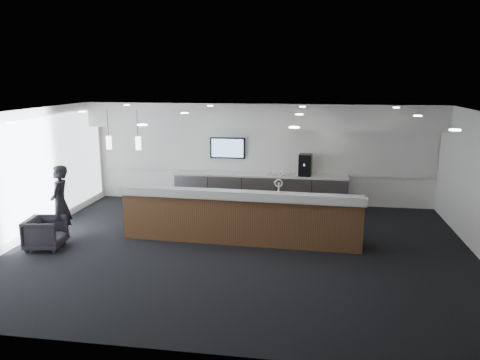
% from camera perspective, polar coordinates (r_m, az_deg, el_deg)
% --- Properties ---
extents(ground, '(10.00, 10.00, 0.00)m').
position_cam_1_polar(ground, '(10.40, 0.10, -8.44)').
color(ground, black).
rests_on(ground, ground).
extents(ceiling, '(10.00, 8.00, 0.02)m').
position_cam_1_polar(ceiling, '(9.74, 0.11, 8.27)').
color(ceiling, black).
rests_on(ceiling, back_wall).
extents(back_wall, '(10.00, 0.02, 3.00)m').
position_cam_1_polar(back_wall, '(13.86, 2.63, 3.28)').
color(back_wall, white).
rests_on(back_wall, ground).
extents(left_wall, '(0.02, 8.00, 3.00)m').
position_cam_1_polar(left_wall, '(11.80, -24.67, 0.50)').
color(left_wall, white).
rests_on(left_wall, ground).
extents(soffit_bulkhead, '(10.00, 0.90, 0.70)m').
position_cam_1_polar(soffit_bulkhead, '(13.28, 2.46, 7.87)').
color(soffit_bulkhead, white).
rests_on(soffit_bulkhead, back_wall).
extents(alcove_panel, '(9.80, 0.06, 1.40)m').
position_cam_1_polar(alcove_panel, '(13.82, 2.62, 3.67)').
color(alcove_panel, white).
rests_on(alcove_panel, back_wall).
extents(window_blinds_wall, '(0.04, 7.36, 2.55)m').
position_cam_1_polar(window_blinds_wall, '(11.77, -24.50, 0.50)').
color(window_blinds_wall, silver).
rests_on(window_blinds_wall, left_wall).
extents(back_credenza, '(5.06, 0.66, 0.95)m').
position_cam_1_polar(back_credenza, '(13.71, 2.42, -1.18)').
color(back_credenza, gray).
rests_on(back_credenza, ground).
extents(wall_tv, '(1.05, 0.08, 0.62)m').
position_cam_1_polar(wall_tv, '(13.89, -1.52, 3.93)').
color(wall_tv, black).
rests_on(wall_tv, back_wall).
extents(pendant_left, '(0.12, 0.12, 0.30)m').
position_cam_1_polar(pendant_left, '(11.20, -11.53, 4.71)').
color(pendant_left, '#FFF2C6').
rests_on(pendant_left, ceiling).
extents(pendant_right, '(0.12, 0.12, 0.30)m').
position_cam_1_polar(pendant_right, '(11.46, -14.82, 4.72)').
color(pendant_right, '#FFF2C6').
rests_on(pendant_right, ceiling).
extents(ceiling_can_lights, '(7.00, 5.00, 0.02)m').
position_cam_1_polar(ceiling_can_lights, '(9.75, 0.11, 8.09)').
color(ceiling_can_lights, white).
rests_on(ceiling_can_lights, ceiling).
extents(service_counter, '(5.54, 1.09, 1.49)m').
position_cam_1_polar(service_counter, '(10.76, 0.10, -4.49)').
color(service_counter, '#512F1B').
rests_on(service_counter, ground).
extents(coffee_machine, '(0.39, 0.49, 0.62)m').
position_cam_1_polar(coffee_machine, '(13.45, 7.97, 1.83)').
color(coffee_machine, black).
rests_on(coffee_machine, back_credenza).
extents(info_sign_left, '(0.15, 0.05, 0.20)m').
position_cam_1_polar(info_sign_left, '(13.42, 5.33, 0.97)').
color(info_sign_left, white).
rests_on(info_sign_left, back_credenza).
extents(info_sign_right, '(0.19, 0.06, 0.25)m').
position_cam_1_polar(info_sign_right, '(13.38, 7.42, 1.00)').
color(info_sign_right, white).
rests_on(info_sign_right, back_credenza).
extents(armchair, '(0.88, 0.86, 0.70)m').
position_cam_1_polar(armchair, '(11.20, -22.65, -6.00)').
color(armchair, black).
rests_on(armchair, ground).
extents(lounge_guest, '(0.55, 0.72, 1.77)m').
position_cam_1_polar(lounge_guest, '(11.47, -21.06, -2.67)').
color(lounge_guest, black).
rests_on(lounge_guest, ground).
extents(cup_0, '(0.09, 0.09, 0.09)m').
position_cam_1_polar(cup_0, '(13.46, 7.68, 0.70)').
color(cup_0, white).
rests_on(cup_0, back_credenza).
extents(cup_1, '(0.13, 0.13, 0.09)m').
position_cam_1_polar(cup_1, '(13.47, 7.08, 0.72)').
color(cup_1, white).
rests_on(cup_1, back_credenza).
extents(cup_2, '(0.11, 0.11, 0.09)m').
position_cam_1_polar(cup_2, '(13.47, 6.49, 0.74)').
color(cup_2, white).
rests_on(cup_2, back_credenza).
extents(cup_3, '(0.12, 0.12, 0.09)m').
position_cam_1_polar(cup_3, '(13.48, 5.90, 0.76)').
color(cup_3, white).
rests_on(cup_3, back_credenza).
extents(cup_4, '(0.12, 0.12, 0.09)m').
position_cam_1_polar(cup_4, '(13.49, 5.30, 0.78)').
color(cup_4, white).
rests_on(cup_4, back_credenza).
extents(cup_5, '(0.10, 0.10, 0.09)m').
position_cam_1_polar(cup_5, '(13.49, 4.71, 0.80)').
color(cup_5, white).
rests_on(cup_5, back_credenza).
extents(cup_6, '(0.13, 0.13, 0.09)m').
position_cam_1_polar(cup_6, '(13.50, 4.12, 0.82)').
color(cup_6, white).
rests_on(cup_6, back_credenza).
extents(cup_7, '(0.11, 0.11, 0.09)m').
position_cam_1_polar(cup_7, '(13.52, 3.52, 0.84)').
color(cup_7, white).
rests_on(cup_7, back_credenza).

